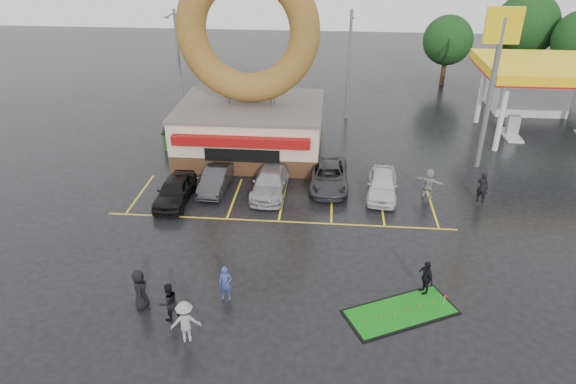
# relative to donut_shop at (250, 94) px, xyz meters

# --- Properties ---
(ground) EXTENTS (120.00, 120.00, 0.00)m
(ground) POSITION_rel_donut_shop_xyz_m (3.00, -12.97, -4.46)
(ground) COLOR black
(ground) RESTS_ON ground
(donut_shop) EXTENTS (10.20, 8.70, 13.50)m
(donut_shop) POSITION_rel_donut_shop_xyz_m (0.00, 0.00, 0.00)
(donut_shop) COLOR #472B19
(donut_shop) RESTS_ON ground
(gas_station) EXTENTS (12.30, 13.65, 5.90)m
(gas_station) POSITION_rel_donut_shop_xyz_m (23.00, 7.97, -0.77)
(gas_station) COLOR silver
(gas_station) RESTS_ON ground
(shell_sign) EXTENTS (2.20, 0.36, 10.60)m
(shell_sign) POSITION_rel_donut_shop_xyz_m (16.00, -0.97, 2.91)
(shell_sign) COLOR slate
(shell_sign) RESTS_ON ground
(streetlight_left) EXTENTS (0.40, 2.21, 9.00)m
(streetlight_left) POSITION_rel_donut_shop_xyz_m (-7.00, 6.95, 0.32)
(streetlight_left) COLOR slate
(streetlight_left) RESTS_ON ground
(streetlight_mid) EXTENTS (0.40, 2.21, 9.00)m
(streetlight_mid) POSITION_rel_donut_shop_xyz_m (7.00, 7.95, 0.32)
(streetlight_mid) COLOR slate
(streetlight_mid) RESTS_ON ground
(streetlight_right) EXTENTS (0.40, 2.21, 9.00)m
(streetlight_right) POSITION_rel_donut_shop_xyz_m (19.00, 8.95, 0.32)
(streetlight_right) COLOR slate
(streetlight_right) RESTS_ON ground
(tree_far_c) EXTENTS (6.30, 6.30, 9.00)m
(tree_far_c) POSITION_rel_donut_shop_xyz_m (25.00, 21.03, 1.37)
(tree_far_c) COLOR #332114
(tree_far_c) RESTS_ON ground
(tree_far_d) EXTENTS (4.90, 4.90, 7.00)m
(tree_far_d) POSITION_rel_donut_shop_xyz_m (17.00, 19.03, 0.07)
(tree_far_d) COLOR #332114
(tree_far_d) RESTS_ON ground
(car_black) EXTENTS (1.88, 4.55, 1.54)m
(car_black) POSITION_rel_donut_shop_xyz_m (-3.47, -7.81, -3.69)
(car_black) COLOR black
(car_black) RESTS_ON ground
(car_dgrey) EXTENTS (1.63, 4.21, 1.37)m
(car_dgrey) POSITION_rel_donut_shop_xyz_m (-1.39, -6.01, -3.78)
(car_dgrey) COLOR #29292B
(car_dgrey) RESTS_ON ground
(car_silver) EXTENTS (2.16, 5.05, 1.45)m
(car_silver) POSITION_rel_donut_shop_xyz_m (2.12, -6.12, -3.74)
(car_silver) COLOR #99989D
(car_silver) RESTS_ON ground
(car_grey) EXTENTS (2.49, 5.22, 1.44)m
(car_grey) POSITION_rel_donut_shop_xyz_m (5.75, -4.97, -3.75)
(car_grey) COLOR #313033
(car_grey) RESTS_ON ground
(car_white) EXTENTS (2.22, 4.61, 1.52)m
(car_white) POSITION_rel_donut_shop_xyz_m (9.07, -5.88, -3.71)
(car_white) COLOR silver
(car_white) RESTS_ON ground
(person_blue) EXTENTS (0.63, 0.43, 1.70)m
(person_blue) POSITION_rel_donut_shop_xyz_m (1.35, -16.46, -3.62)
(person_blue) COLOR navy
(person_blue) RESTS_ON ground
(person_blackjkt) EXTENTS (1.10, 1.09, 1.79)m
(person_blackjkt) POSITION_rel_donut_shop_xyz_m (-0.78, -17.98, -3.57)
(person_blackjkt) COLOR black
(person_blackjkt) RESTS_ON ground
(person_hoodie) EXTENTS (1.38, 1.00, 1.92)m
(person_hoodie) POSITION_rel_donut_shop_xyz_m (0.26, -19.16, -3.51)
(person_hoodie) COLOR gray
(person_hoodie) RESTS_ON ground
(person_bystander) EXTENTS (0.87, 1.09, 1.94)m
(person_bystander) POSITION_rel_donut_shop_xyz_m (-2.23, -17.37, -3.49)
(person_bystander) COLOR black
(person_bystander) RESTS_ON ground
(person_cameraman) EXTENTS (0.79, 1.11, 1.75)m
(person_cameraman) POSITION_rel_donut_shop_xyz_m (10.34, -15.26, -3.59)
(person_cameraman) COLOR black
(person_cameraman) RESTS_ON ground
(person_walker_near) EXTENTS (1.84, 1.29, 1.91)m
(person_walker_near) POSITION_rel_donut_shop_xyz_m (11.86, -5.86, -3.51)
(person_walker_near) COLOR gray
(person_walker_near) RESTS_ON ground
(person_walker_far) EXTENTS (0.84, 0.78, 1.93)m
(person_walker_far) POSITION_rel_donut_shop_xyz_m (15.01, -6.11, -3.50)
(person_walker_far) COLOR black
(person_walker_far) RESTS_ON ground
(dumpster) EXTENTS (1.98, 1.50, 1.30)m
(dumpster) POSITION_rel_donut_shop_xyz_m (-5.74, 0.35, -3.81)
(dumpster) COLOR #1C4A1D
(dumpster) RESTS_ON ground
(putting_green) EXTENTS (5.33, 4.09, 0.61)m
(putting_green) POSITION_rel_donut_shop_xyz_m (9.15, -16.72, -4.43)
(putting_green) COLOR black
(putting_green) RESTS_ON ground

